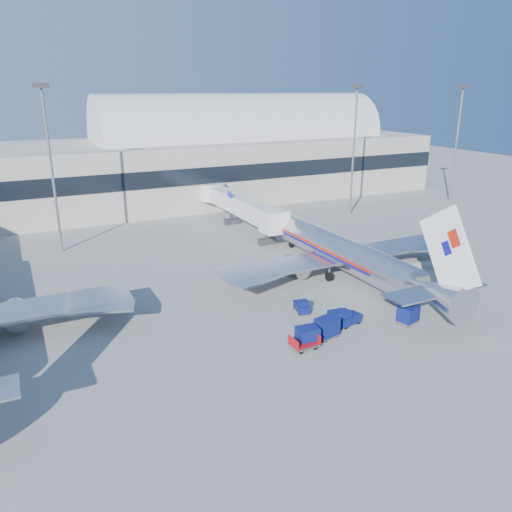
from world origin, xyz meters
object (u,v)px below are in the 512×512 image
mast_west (49,145)px  tug_right (399,296)px  barrier_mid (426,264)px  barrier_near (406,268)px  cart_solo_near (408,314)px  tug_lead (347,318)px  cart_train_b (327,327)px  mast_far_east (458,127)px  jetbridge_near (237,204)px  cart_open_red (304,344)px  tug_left (302,306)px  ramp_worker (469,300)px  cart_train_c (307,336)px  cart_train_a (338,318)px  mast_east (355,131)px  barrier_far (444,260)px  airliner_main (343,252)px  cart_solo_far (451,288)px

mast_west → tug_right: size_ratio=9.76×
barrier_mid → barrier_near: bearing=180.0°
barrier_near → cart_solo_near: cart_solo_near is taller
tug_lead → cart_train_b: size_ratio=1.12×
mast_far_east → tug_right: size_ratio=9.76×
jetbridge_near → tug_right: bearing=-84.9°
mast_west → barrier_mid: size_ratio=7.53×
tug_right → cart_open_red: (-14.67, -4.33, -0.15)m
tug_left → ramp_worker: size_ratio=1.35×
cart_open_red → ramp_worker: (19.91, -0.25, 0.44)m
cart_train_b → barrier_near: bearing=15.2°
tug_lead → tug_right: (8.46, 2.17, -0.13)m
barrier_near → cart_train_c: size_ratio=1.40×
mast_far_east → cart_train_a: mast_far_east is taller
mast_east → jetbridge_near: bearing=177.9°
barrier_far → tug_left: (-24.73, -4.59, 0.22)m
airliner_main → barrier_near: 8.74m
tug_left → cart_open_red: 7.64m
mast_west → cart_train_c: size_ratio=10.52×
barrier_far → cart_open_red: (-28.49, -11.25, 0.02)m
tug_right → mast_west: bearing=163.8°
mast_far_east → cart_solo_far: bearing=-136.4°
mast_west → cart_solo_near: bearing=-54.6°
cart_train_b → cart_train_c: 2.52m
cart_solo_near → cart_train_a: bearing=143.6°
mast_east → cart_train_c: 53.05m
barrier_near → cart_solo_near: (-10.09, -11.35, 0.51)m
airliner_main → tug_left: 12.57m
mast_east → cart_solo_far: bearing=-109.9°
tug_left → cart_solo_near: bearing=-116.5°
barrier_far → cart_train_c: cart_train_c is taller
cart_solo_near → ramp_worker: bearing=-17.1°
mast_east → mast_far_east: 25.00m
barrier_near → barrier_mid: same height
airliner_main → cart_train_a: (-8.69, -11.40, -2.09)m
airliner_main → cart_solo_near: size_ratio=15.61×
ramp_worker → jetbridge_near: bearing=-17.5°
tug_right → ramp_worker: ramp_worker is taller
airliner_main → ramp_worker: 15.38m
airliner_main → cart_train_a: 14.49m
tug_right → cart_solo_far: size_ratio=1.00×
tug_lead → cart_train_a: size_ratio=1.45×
airliner_main → cart_train_b: size_ratio=15.24×
mast_west → tug_left: 40.70m
tug_lead → cart_solo_far: size_ratio=1.18×
tug_lead → tug_right: bearing=3.7°
tug_left → cart_solo_far: size_ratio=1.06×
ramp_worker → barrier_near: bearing=-39.1°
jetbridge_near → cart_train_c: 41.27m
mast_west → tug_left: mast_west is taller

